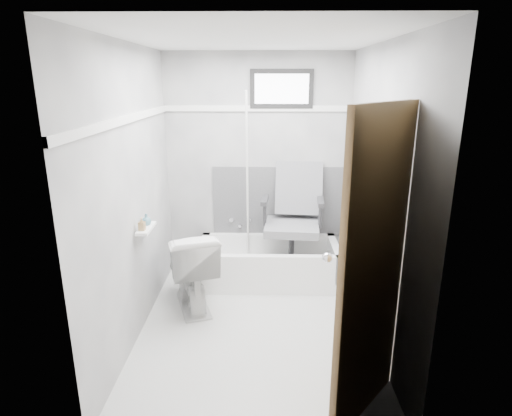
{
  "coord_description": "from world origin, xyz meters",
  "views": [
    {
      "loc": [
        0.07,
        -3.34,
        2.11
      ],
      "look_at": [
        0.0,
        0.35,
        1.0
      ],
      "focal_mm": 30.0,
      "sensor_mm": 36.0,
      "label": 1
    }
  ],
  "objects_px": {
    "bathtub": "(268,262)",
    "door": "(434,297)",
    "office_chair": "(292,220)",
    "toilet": "(191,269)",
    "soap_bottle_b": "(146,219)",
    "soap_bottle_a": "(142,224)"
  },
  "relations": [
    {
      "from": "bathtub",
      "to": "door",
      "type": "distance_m",
      "value": 2.5
    },
    {
      "from": "bathtub",
      "to": "door",
      "type": "height_order",
      "value": "door"
    },
    {
      "from": "office_chair",
      "to": "toilet",
      "type": "bearing_deg",
      "value": -144.63
    },
    {
      "from": "office_chair",
      "to": "door",
      "type": "height_order",
      "value": "door"
    },
    {
      "from": "bathtub",
      "to": "soap_bottle_b",
      "type": "relative_size",
      "value": 14.29
    },
    {
      "from": "soap_bottle_a",
      "to": "soap_bottle_b",
      "type": "xyz_separation_m",
      "value": [
        0.0,
        0.14,
        -0.01
      ]
    },
    {
      "from": "bathtub",
      "to": "soap_bottle_a",
      "type": "bearing_deg",
      "value": -138.39
    },
    {
      "from": "soap_bottle_b",
      "to": "toilet",
      "type": "bearing_deg",
      "value": 37.37
    },
    {
      "from": "door",
      "to": "soap_bottle_a",
      "type": "relative_size",
      "value": 17.87
    },
    {
      "from": "door",
      "to": "toilet",
      "type": "bearing_deg",
      "value": 134.14
    },
    {
      "from": "office_chair",
      "to": "toilet",
      "type": "relative_size",
      "value": 1.45
    },
    {
      "from": "soap_bottle_b",
      "to": "office_chair",
      "type": "bearing_deg",
      "value": 32.17
    },
    {
      "from": "soap_bottle_a",
      "to": "soap_bottle_b",
      "type": "height_order",
      "value": "soap_bottle_a"
    },
    {
      "from": "toilet",
      "to": "soap_bottle_b",
      "type": "bearing_deg",
      "value": 18.63
    },
    {
      "from": "office_chair",
      "to": "toilet",
      "type": "distance_m",
      "value": 1.19
    },
    {
      "from": "bathtub",
      "to": "office_chair",
      "type": "height_order",
      "value": "office_chair"
    },
    {
      "from": "office_chair",
      "to": "soap_bottle_b",
      "type": "xyz_separation_m",
      "value": [
        -1.31,
        -0.82,
        0.26
      ]
    },
    {
      "from": "bathtub",
      "to": "soap_bottle_b",
      "type": "height_order",
      "value": "soap_bottle_b"
    },
    {
      "from": "bathtub",
      "to": "soap_bottle_a",
      "type": "relative_size",
      "value": 13.4
    },
    {
      "from": "office_chair",
      "to": "soap_bottle_b",
      "type": "distance_m",
      "value": 1.57
    },
    {
      "from": "bathtub",
      "to": "soap_bottle_b",
      "type": "xyz_separation_m",
      "value": [
        -1.06,
        -0.81,
        0.75
      ]
    },
    {
      "from": "door",
      "to": "bathtub",
      "type": "bearing_deg",
      "value": 111.16
    }
  ]
}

